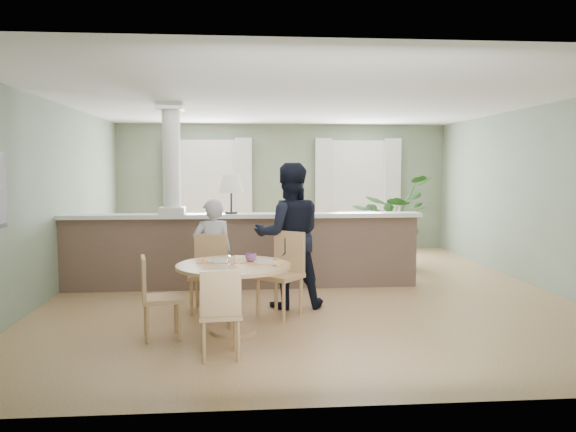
{
  "coord_description": "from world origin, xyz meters",
  "views": [
    {
      "loc": [
        -0.91,
        -8.01,
        1.79
      ],
      "look_at": [
        -0.32,
        -1.0,
        1.17
      ],
      "focal_mm": 35.0,
      "sensor_mm": 36.0,
      "label": 1
    }
  ],
  "objects": [
    {
      "name": "man_person",
      "position": [
        -0.3,
        -0.95,
        0.92
      ],
      "size": [
        0.92,
        0.73,
        1.84
      ],
      "primitive_type": "imported",
      "rotation": [
        0.0,
        0.0,
        3.18
      ],
      "color": "black",
      "rests_on": "ground"
    },
    {
      "name": "houseplant",
      "position": [
        1.79,
        1.86,
        0.82
      ],
      "size": [
        1.94,
        1.96,
        1.64
      ],
      "primitive_type": "imported",
      "rotation": [
        0.0,
        0.0,
        0.86
      ],
      "color": "#316528",
      "rests_on": "ground"
    },
    {
      "name": "chair_far_man",
      "position": [
        -0.4,
        -1.34,
        0.56
      ],
      "size": [
        0.64,
        0.64,
        1.01
      ],
      "rotation": [
        0.0,
        0.0,
        -0.68
      ],
      "color": "tan",
      "rests_on": "ground"
    },
    {
      "name": "pony_wall",
      "position": [
        -0.99,
        0.2,
        0.71
      ],
      "size": [
        5.32,
        0.38,
        2.7
      ],
      "color": "brown",
      "rests_on": "ground"
    },
    {
      "name": "child_person",
      "position": [
        -1.27,
        -0.87,
        0.7
      ],
      "size": [
        0.56,
        0.43,
        1.39
      ],
      "primitive_type": "imported",
      "rotation": [
        0.0,
        0.0,
        3.34
      ],
      "color": "#A3A3A8",
      "rests_on": "ground"
    },
    {
      "name": "sofa",
      "position": [
        -1.0,
        1.61,
        0.42
      ],
      "size": [
        3.06,
        2.01,
        0.83
      ],
      "primitive_type": "imported",
      "rotation": [
        0.0,
        0.0,
        0.34
      ],
      "color": "olive",
      "rests_on": "ground"
    },
    {
      "name": "chair_far_boy",
      "position": [
        -1.31,
        -1.09,
        0.52
      ],
      "size": [
        0.48,
        0.48,
        0.95
      ],
      "rotation": [
        0.0,
        0.0,
        -0.12
      ],
      "color": "tan",
      "rests_on": "ground"
    },
    {
      "name": "dining_table",
      "position": [
        -0.99,
        -2.01,
        0.59
      ],
      "size": [
        1.23,
        1.23,
        0.84
      ],
      "rotation": [
        0.0,
        0.0,
        -0.08
      ],
      "color": "tan",
      "rests_on": "ground"
    },
    {
      "name": "chair_near",
      "position": [
        -1.11,
        -2.89,
        0.48
      ],
      "size": [
        0.43,
        0.43,
        0.86
      ],
      "rotation": [
        0.0,
        0.0,
        3.24
      ],
      "color": "tan",
      "rests_on": "ground"
    },
    {
      "name": "ground",
      "position": [
        0.0,
        0.0,
        0.0
      ],
      "size": [
        8.0,
        8.0,
        0.0
      ],
      "primitive_type": "plane",
      "color": "tan",
      "rests_on": "ground"
    },
    {
      "name": "chair_side",
      "position": [
        -1.81,
        -2.19,
        0.48
      ],
      "size": [
        0.46,
        0.46,
        0.87
      ],
      "rotation": [
        0.0,
        0.0,
        1.78
      ],
      "color": "tan",
      "rests_on": "ground"
    },
    {
      "name": "room_shell",
      "position": [
        -0.03,
        0.63,
        1.81
      ],
      "size": [
        7.02,
        8.02,
        2.71
      ],
      "color": "gray",
      "rests_on": "ground"
    }
  ]
}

